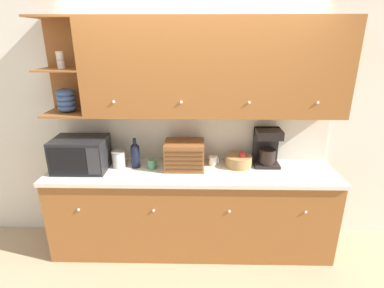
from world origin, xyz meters
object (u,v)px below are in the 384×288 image
(fruit_basket, at_px, (239,161))
(coffee_maker, at_px, (267,147))
(mug, at_px, (213,161))
(storage_canister, at_px, (119,159))
(wine_bottle, at_px, (135,154))
(mug_blue_second, at_px, (152,164))
(bread_box, at_px, (184,155))
(microwave, at_px, (81,154))

(fruit_basket, relative_size, coffee_maker, 0.70)
(mug, bearing_deg, coffee_maker, 2.85)
(storage_canister, height_order, wine_bottle, wine_bottle)
(storage_canister, relative_size, mug_blue_second, 1.69)
(storage_canister, distance_m, mug, 0.97)
(mug_blue_second, bearing_deg, storage_canister, 174.03)
(fruit_basket, bearing_deg, wine_bottle, -177.56)
(mug_blue_second, distance_m, coffee_maker, 1.19)
(bread_box, bearing_deg, coffee_maker, 6.75)
(storage_canister, bearing_deg, coffee_maker, 3.42)
(microwave, relative_size, mug, 5.03)
(bread_box, distance_m, coffee_maker, 0.85)
(microwave, distance_m, storage_canister, 0.37)
(microwave, relative_size, fruit_basket, 1.89)
(coffee_maker, bearing_deg, storage_canister, -176.58)
(mug_blue_second, bearing_deg, bread_box, 4.62)
(wine_bottle, xyz_separation_m, bread_box, (0.50, -0.01, -0.00))
(microwave, bearing_deg, mug, 5.63)
(wine_bottle, height_order, mug_blue_second, wine_bottle)
(mug_blue_second, bearing_deg, coffee_maker, 6.15)
(wine_bottle, bearing_deg, coffee_maker, 3.90)
(bread_box, xyz_separation_m, coffee_maker, (0.84, 0.10, 0.06))
(microwave, relative_size, wine_bottle, 1.66)
(mug_blue_second, height_order, bread_box, bread_box)
(coffee_maker, bearing_deg, fruit_basket, -170.78)
(storage_canister, height_order, bread_box, bread_box)
(wine_bottle, bearing_deg, mug_blue_second, -11.53)
(storage_canister, distance_m, wine_bottle, 0.18)
(microwave, height_order, mug, microwave)
(wine_bottle, distance_m, coffee_maker, 1.35)
(mug, relative_size, fruit_basket, 0.38)
(wine_bottle, bearing_deg, mug, 4.62)
(wine_bottle, distance_m, fruit_basket, 1.06)
(microwave, xyz_separation_m, mug, (1.33, 0.13, -0.11))
(microwave, relative_size, mug_blue_second, 5.19)
(mug_blue_second, bearing_deg, wine_bottle, 168.47)
(mug, bearing_deg, microwave, -174.37)
(wine_bottle, height_order, fruit_basket, wine_bottle)
(storage_canister, xyz_separation_m, bread_box, (0.67, -0.01, 0.05))
(storage_canister, relative_size, wine_bottle, 0.54)
(microwave, height_order, coffee_maker, coffee_maker)
(microwave, distance_m, wine_bottle, 0.53)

